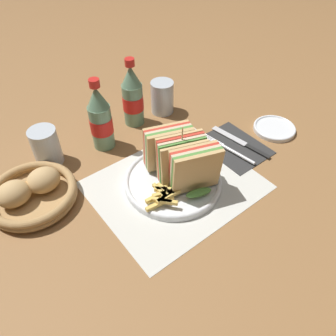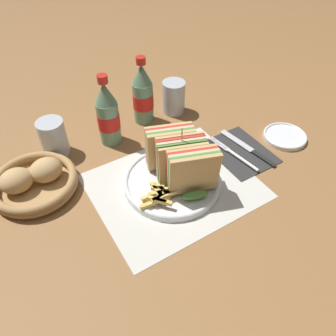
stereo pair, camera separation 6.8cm
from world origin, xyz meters
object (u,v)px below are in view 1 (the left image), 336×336
(knife, at_px, (241,142))
(coke_bottle_far, at_px, (133,97))
(club_sandwich, at_px, (181,159))
(side_saucer, at_px, (274,128))
(plate_main, at_px, (173,181))
(fork, at_px, (233,151))
(glass_far, at_px, (47,148))
(bread_basket, at_px, (32,193))
(coke_bottle_near, at_px, (100,119))
(glass_near, at_px, (162,97))

(knife, xyz_separation_m, coke_bottle_far, (-0.18, 0.28, 0.08))
(club_sandwich, xyz_separation_m, side_saucer, (0.36, -0.01, -0.07))
(club_sandwich, height_order, knife, club_sandwich)
(plate_main, relative_size, coke_bottle_far, 1.18)
(side_saucer, bearing_deg, knife, 172.96)
(club_sandwich, bearing_deg, fork, -2.73)
(glass_far, bearing_deg, bread_basket, -129.75)
(fork, bearing_deg, club_sandwich, 169.70)
(club_sandwich, xyz_separation_m, bread_basket, (-0.32, 0.17, -0.05))
(club_sandwich, bearing_deg, knife, 1.50)
(plate_main, bearing_deg, club_sandwich, -11.09)
(glass_far, distance_m, bread_basket, 0.14)
(coke_bottle_near, xyz_separation_m, glass_far, (-0.15, 0.03, -0.04))
(coke_bottle_far, height_order, side_saucer, coke_bottle_far)
(side_saucer, bearing_deg, coke_bottle_near, 149.85)
(plate_main, xyz_separation_m, side_saucer, (0.38, -0.01, -0.00))
(coke_bottle_far, height_order, glass_near, coke_bottle_far)
(bread_basket, bearing_deg, knife, -16.51)
(glass_near, height_order, side_saucer, glass_near)
(side_saucer, bearing_deg, glass_far, 154.11)
(club_sandwich, distance_m, glass_near, 0.32)
(club_sandwich, xyz_separation_m, coke_bottle_far, (0.05, 0.28, 0.01))
(coke_bottle_far, height_order, bread_basket, coke_bottle_far)
(fork, height_order, coke_bottle_near, coke_bottle_near)
(fork, distance_m, bread_basket, 0.53)
(knife, distance_m, side_saucer, 0.13)
(plate_main, xyz_separation_m, coke_bottle_near, (-0.06, 0.24, 0.08))
(glass_far, bearing_deg, fork, -34.67)
(glass_near, height_order, bread_basket, glass_near)
(glass_near, xyz_separation_m, bread_basket, (-0.47, -0.11, -0.03))
(plate_main, bearing_deg, glass_near, 57.17)
(side_saucer, bearing_deg, club_sandwich, 178.46)
(knife, bearing_deg, glass_near, 98.16)
(coke_bottle_near, relative_size, bread_basket, 1.00)
(fork, bearing_deg, knife, 8.86)
(plate_main, distance_m, glass_far, 0.35)
(bread_basket, bearing_deg, glass_near, 12.94)
(coke_bottle_far, distance_m, glass_near, 0.11)
(club_sandwich, xyz_separation_m, glass_far, (-0.23, 0.28, -0.03))
(coke_bottle_near, distance_m, side_saucer, 0.51)
(club_sandwich, relative_size, knife, 1.01)
(fork, relative_size, coke_bottle_far, 0.86)
(plate_main, xyz_separation_m, club_sandwich, (0.02, -0.00, 0.07))
(glass_far, bearing_deg, coke_bottle_far, 1.68)
(glass_far, xyz_separation_m, side_saucer, (0.59, -0.29, -0.04))
(club_sandwich, bearing_deg, bread_basket, 152.03)
(glass_far, bearing_deg, coke_bottle_near, -11.72)
(coke_bottle_far, relative_size, bread_basket, 1.00)
(plate_main, distance_m, bread_basket, 0.34)
(club_sandwich, distance_m, coke_bottle_far, 0.29)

